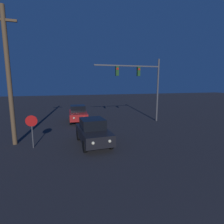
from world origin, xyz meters
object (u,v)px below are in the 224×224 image
Objects in this scene: car_near at (93,132)px; traffic_signal_mast at (142,80)px; stop_sign at (32,126)px; utility_pole at (9,76)px; car_far at (78,114)px.

car_near is 8.73m from traffic_signal_mast.
traffic_signal_mast reaches higher than car_near.
utility_pole is (-1.26, 1.07, 2.99)m from stop_sign.
stop_sign reaches higher than car_far.
utility_pole reaches higher than car_near.
car_near is at bearing -138.95° from traffic_signal_mast.
stop_sign is 3.42m from utility_pole.
stop_sign is at bearing -8.67° from car_near.
utility_pole is (-5.00, 1.43, 3.58)m from car_near.
utility_pole reaches higher than traffic_signal_mast.
utility_pole is (-4.72, -5.82, 3.58)m from car_far.
car_near is 7.26m from car_far.
utility_pole is at bearing -19.19° from car_near.
traffic_signal_mast is 0.79× the size of utility_pole.
car_far is at bearing 50.98° from utility_pole.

